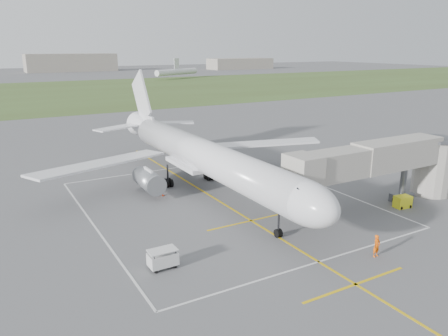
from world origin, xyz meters
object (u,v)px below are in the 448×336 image
airliner (202,156)px  ramp_worker_nose (377,246)px  jet_bridge (392,163)px  ramp_worker_wing (161,188)px  baggage_cart (163,259)px  gpu_unit (403,202)px

airliner → ramp_worker_nose: size_ratio=24.47×
jet_bridge → ramp_worker_wing: size_ratio=12.28×
jet_bridge → baggage_cart: (-27.06, -1.15, -3.95)m
baggage_cart → ramp_worker_wing: bearing=68.2°
jet_bridge → ramp_worker_nose: 14.14m
airliner → ramp_worker_nose: (4.78, -22.36, -3.44)m
airliner → jet_bridge: size_ratio=2.00×
baggage_cart → ramp_worker_nose: 17.56m
baggage_cart → ramp_worker_nose: bearing=-23.7°
airliner → gpu_unit: 22.97m
gpu_unit → baggage_cart: baggage_cart is taller
gpu_unit → ramp_worker_wing: 26.98m
ramp_worker_nose → ramp_worker_wing: size_ratio=1.00×
airliner → jet_bridge: 21.22m
airliner → jet_bridge: airliner is taller
airliner → baggage_cart: 19.46m
jet_bridge → airliner: bearing=137.8°
jet_bridge → baggage_cart: jet_bridge is taller
airliner → baggage_cart: (-11.34, -15.40, -3.59)m
airliner → jet_bridge: bearing=-42.2°
gpu_unit → ramp_worker_nose: bearing=-142.2°
gpu_unit → baggage_cart: (-27.63, 0.36, 0.16)m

